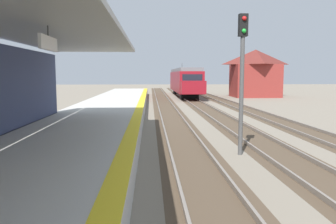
{
  "coord_description": "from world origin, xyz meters",
  "views": [
    {
      "loc": [
        0.43,
        4.03,
        3.01
      ],
      "look_at": [
        0.87,
        12.15,
        2.1
      ],
      "focal_mm": 35.73,
      "sensor_mm": 36.0,
      "label": 1
    }
  ],
  "objects": [
    {
      "name": "track_pair_far_side",
      "position": [
        8.7,
        20.0,
        0.05
      ],
      "size": [
        2.34,
        120.0,
        0.16
      ],
      "color": "#4C3D2D",
      "rests_on": "ground"
    },
    {
      "name": "rail_signal_post",
      "position": [
        3.82,
        16.26,
        3.19
      ],
      "size": [
        0.32,
        0.34,
        5.2
      ],
      "color": "#4C4C4C",
      "rests_on": "ground"
    },
    {
      "name": "track_pair_nearest_platform",
      "position": [
        1.9,
        20.0,
        0.05
      ],
      "size": [
        2.34,
        120.0,
        0.16
      ],
      "color": "#4C3D2D",
      "rests_on": "ground"
    },
    {
      "name": "station_platform",
      "position": [
        -2.5,
        16.0,
        0.45
      ],
      "size": [
        5.0,
        80.0,
        0.91
      ],
      "color": "#B7B5AD",
      "rests_on": "ground"
    },
    {
      "name": "approaching_train",
      "position": [
        5.3,
        51.11,
        2.18
      ],
      "size": [
        2.93,
        19.6,
        4.76
      ],
      "color": "maroon",
      "rests_on": "ground"
    },
    {
      "name": "distant_trackside_house",
      "position": [
        14.73,
        49.06,
        3.34
      ],
      "size": [
        6.6,
        5.28,
        6.4
      ],
      "color": "maroon",
      "rests_on": "ground"
    },
    {
      "name": "track_pair_middle",
      "position": [
        5.3,
        20.0,
        0.05
      ],
      "size": [
        2.34,
        120.0,
        0.16
      ],
      "color": "#4C3D2D",
      "rests_on": "ground"
    }
  ]
}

